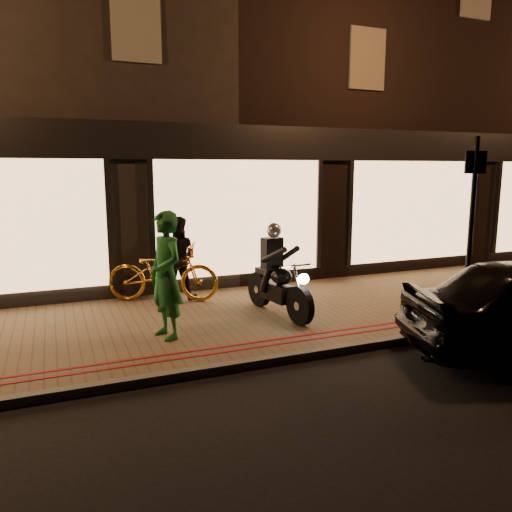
{
  "coord_description": "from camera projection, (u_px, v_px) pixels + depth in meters",
  "views": [
    {
      "loc": [
        -3.64,
        -5.79,
        2.62
      ],
      "look_at": [
        -0.35,
        2.24,
        1.1
      ],
      "focal_mm": 35.0,
      "sensor_mm": 36.0,
      "label": 1
    }
  ],
  "objects": [
    {
      "name": "person_green",
      "position": [
        166.0,
        275.0,
        7.34
      ],
      "size": [
        0.63,
        0.79,
        1.9
      ],
      "primitive_type": "imported",
      "rotation": [
        0.0,
        0.0,
        -1.28
      ],
      "color": "#1C6929",
      "rests_on": "sidewalk"
    },
    {
      "name": "red_kerb_lines",
      "position": [
        319.0,
        336.0,
        7.56
      ],
      "size": [
        50.0,
        0.26,
        0.01
      ],
      "color": "maroon",
      "rests_on": "sidewalk"
    },
    {
      "name": "building_row",
      "position": [
        179.0,
        112.0,
        14.54
      ],
      "size": [
        48.0,
        10.11,
        8.5
      ],
      "color": "black",
      "rests_on": "ground"
    },
    {
      "name": "ground",
      "position": [
        338.0,
        356.0,
        7.08
      ],
      "size": [
        90.0,
        90.0,
        0.0
      ],
      "primitive_type": "plane",
      "color": "black",
      "rests_on": "ground"
    },
    {
      "name": "person_dark",
      "position": [
        177.0,
        258.0,
        9.66
      ],
      "size": [
        0.97,
        0.89,
        1.61
      ],
      "primitive_type": "imported",
      "rotation": [
        0.0,
        0.0,
        2.69
      ],
      "color": "black",
      "rests_on": "sidewalk"
    },
    {
      "name": "sign_post",
      "position": [
        471.0,
        221.0,
        7.96
      ],
      "size": [
        0.35,
        0.12,
        3.0
      ],
      "rotation": [
        0.0,
        0.0,
        -0.27
      ],
      "color": "black",
      "rests_on": "sidewalk"
    },
    {
      "name": "sidewalk",
      "position": [
        279.0,
        314.0,
        8.9
      ],
      "size": [
        50.0,
        4.0,
        0.12
      ],
      "primitive_type": "cube",
      "color": "brown",
      "rests_on": "ground"
    },
    {
      "name": "bicycle_gold",
      "position": [
        163.0,
        272.0,
        9.49
      ],
      "size": [
        2.23,
        1.55,
        1.11
      ],
      "primitive_type": "imported",
      "rotation": [
        0.0,
        0.0,
        1.14
      ],
      "color": "orange",
      "rests_on": "sidewalk"
    },
    {
      "name": "motorcycle",
      "position": [
        277.0,
        280.0,
        8.59
      ],
      "size": [
        0.64,
        1.94,
        1.59
      ],
      "rotation": [
        0.0,
        0.0,
        0.13
      ],
      "color": "black",
      "rests_on": "sidewalk"
    },
    {
      "name": "kerb_stone",
      "position": [
        336.0,
        350.0,
        7.12
      ],
      "size": [
        50.0,
        0.14,
        0.12
      ],
      "primitive_type": "cube",
      "color": "#59544C",
      "rests_on": "ground"
    }
  ]
}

